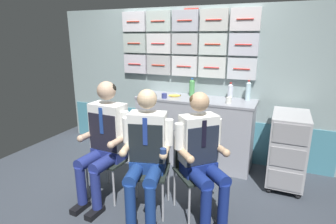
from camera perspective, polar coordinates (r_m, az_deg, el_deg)
name	(u,v)px	position (r m, az deg, el deg)	size (l,w,h in m)	color
ground	(143,197)	(3.25, -5.22, -17.43)	(4.80, 4.80, 0.04)	#343A43
galley_bulkhead	(185,80)	(4.03, 3.70, 6.64)	(4.20, 0.14, 2.15)	#8DA0A0
galley_counter	(194,130)	(3.86, 5.56, -3.88)	(1.62, 0.53, 0.93)	#9B9DA7
service_trolley	(288,148)	(3.54, 23.84, -6.86)	(0.40, 0.65, 0.89)	black
folding_chair_left	(114,149)	(3.17, -11.19, -7.56)	(0.42, 0.42, 0.84)	#A8AAAF
crew_member_left	(104,136)	(2.98, -13.23, -4.99)	(0.52, 0.65, 1.30)	black
folding_chair_center	(150,159)	(2.86, -3.80, -9.87)	(0.49, 0.49, 0.84)	#A8AAAF
crew_member_center	(146,149)	(2.65, -4.60, -7.76)	(0.52, 0.67, 1.27)	black
folding_chair_right	(194,161)	(2.83, 5.50, -10.28)	(0.57, 0.57, 0.84)	#A8AAAF
crew_member_right	(202,152)	(2.63, 7.19, -8.34)	(0.64, 0.65, 1.26)	black
sparkling_bottle_green	(248,91)	(3.72, 16.50, 4.30)	(0.06, 0.06, 0.27)	silver
water_bottle_blue_cap	(192,88)	(3.85, 5.06, 5.14)	(0.08, 0.08, 0.25)	#4D9951
water_bottle_tall	(230,91)	(3.74, 12.96, 4.27)	(0.07, 0.07, 0.23)	silver
paper_cup_blue	(164,96)	(3.71, -0.79, 3.47)	(0.07, 0.07, 0.07)	navy
paper_cup_tan	(200,99)	(3.52, 6.78, 2.81)	(0.08, 0.08, 0.08)	navy
espresso_cup_small	(147,94)	(3.82, -4.42, 3.85)	(0.06, 0.06, 0.07)	tan
coffee_cup_spare	(229,100)	(3.50, 12.64, 2.45)	(0.07, 0.07, 0.08)	silver
snack_banana	(174,96)	(3.78, 1.36, 3.47)	(0.17, 0.10, 0.04)	yellow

